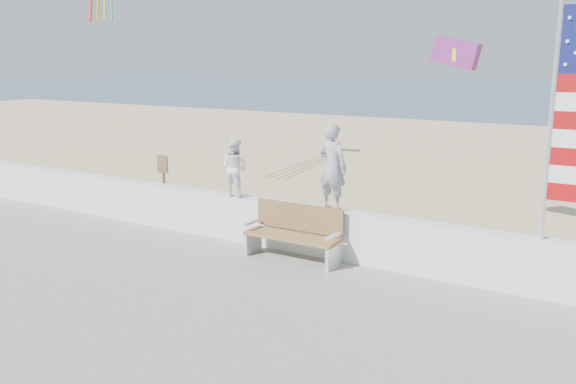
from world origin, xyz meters
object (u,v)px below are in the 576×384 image
(adult, at_px, (333,167))
(flag, at_px, (561,113))
(child, at_px, (235,168))
(bench, at_px, (294,232))

(adult, relative_size, flag, 0.45)
(flag, bearing_deg, child, 180.00)
(bench, bearing_deg, adult, 40.91)
(child, relative_size, bench, 0.64)
(bench, bearing_deg, child, 164.66)
(flag, bearing_deg, adult, 180.00)
(bench, relative_size, flag, 0.51)
(bench, xyz_separation_m, flag, (4.22, 0.45, 2.30))
(child, bearing_deg, adult, -179.13)
(child, height_order, flag, flag)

